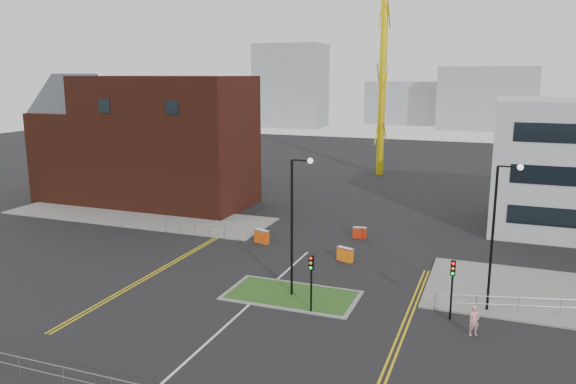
# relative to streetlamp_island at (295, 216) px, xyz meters

# --- Properties ---
(ground) EXTENTS (200.00, 200.00, 0.00)m
(ground) POSITION_rel_streetlamp_island_xyz_m (-2.22, -8.00, -5.41)
(ground) COLOR black
(ground) RESTS_ON ground
(pavement_left) EXTENTS (28.00, 8.00, 0.12)m
(pavement_left) POSITION_rel_streetlamp_island_xyz_m (-22.22, 14.00, -5.35)
(pavement_left) COLOR slate
(pavement_left) RESTS_ON ground
(island_kerb) EXTENTS (8.60, 4.60, 0.08)m
(island_kerb) POSITION_rel_streetlamp_island_xyz_m (-0.22, 0.00, -5.37)
(island_kerb) COLOR slate
(island_kerb) RESTS_ON ground
(grass_island) EXTENTS (8.00, 4.00, 0.12)m
(grass_island) POSITION_rel_streetlamp_island_xyz_m (-0.22, 0.00, -5.35)
(grass_island) COLOR #244E1A
(grass_island) RESTS_ON ground
(brick_building) EXTENTS (24.20, 10.07, 14.24)m
(brick_building) POSITION_rel_streetlamp_island_xyz_m (-25.19, 20.00, 1.44)
(brick_building) COLOR #481C12
(brick_building) RESTS_ON ground
(streetlamp_island) EXTENTS (1.46, 0.36, 9.18)m
(streetlamp_island) POSITION_rel_streetlamp_island_xyz_m (0.00, 0.00, 0.00)
(streetlamp_island) COLOR black
(streetlamp_island) RESTS_ON ground
(streetlamp_right_near) EXTENTS (1.46, 0.36, 9.18)m
(streetlamp_right_near) POSITION_rel_streetlamp_island_xyz_m (12.00, 2.00, 0.00)
(streetlamp_right_near) COLOR black
(streetlamp_right_near) RESTS_ON ground
(traffic_light_island) EXTENTS (0.28, 0.33, 3.65)m
(traffic_light_island) POSITION_rel_streetlamp_island_xyz_m (1.78, -2.02, -2.85)
(traffic_light_island) COLOR black
(traffic_light_island) RESTS_ON ground
(traffic_light_right) EXTENTS (0.28, 0.33, 3.65)m
(traffic_light_right) POSITION_rel_streetlamp_island_xyz_m (9.78, -0.02, -2.85)
(traffic_light_right) COLOR black
(traffic_light_right) RESTS_ON ground
(railing_left) EXTENTS (6.05, 0.05, 1.10)m
(railing_left) POSITION_rel_streetlamp_island_xyz_m (-13.22, 10.00, -4.67)
(railing_left) COLOR gray
(railing_left) RESTS_ON ground
(centre_line) EXTENTS (0.15, 30.00, 0.01)m
(centre_line) POSITION_rel_streetlamp_island_xyz_m (-2.22, -6.00, -5.41)
(centre_line) COLOR silver
(centre_line) RESTS_ON ground
(yellow_left_a) EXTENTS (0.12, 24.00, 0.01)m
(yellow_left_a) POSITION_rel_streetlamp_island_xyz_m (-11.22, 2.00, -5.41)
(yellow_left_a) COLOR gold
(yellow_left_a) RESTS_ON ground
(yellow_left_b) EXTENTS (0.12, 24.00, 0.01)m
(yellow_left_b) POSITION_rel_streetlamp_island_xyz_m (-10.92, 2.00, -5.41)
(yellow_left_b) COLOR gold
(yellow_left_b) RESTS_ON ground
(yellow_right_a) EXTENTS (0.12, 20.00, 0.01)m
(yellow_right_a) POSITION_rel_streetlamp_island_xyz_m (7.28, -2.00, -5.41)
(yellow_right_a) COLOR gold
(yellow_right_a) RESTS_ON ground
(yellow_right_b) EXTENTS (0.12, 20.00, 0.01)m
(yellow_right_b) POSITION_rel_streetlamp_island_xyz_m (7.58, -2.00, -5.41)
(yellow_right_b) COLOR gold
(yellow_right_b) RESTS_ON ground
(skyline_a) EXTENTS (18.00, 12.00, 22.00)m
(skyline_a) POSITION_rel_streetlamp_island_xyz_m (-42.22, 112.00, 5.59)
(skyline_a) COLOR gray
(skyline_a) RESTS_ON ground
(skyline_b) EXTENTS (24.00, 12.00, 16.00)m
(skyline_b) POSITION_rel_streetlamp_island_xyz_m (7.78, 122.00, 2.59)
(skyline_b) COLOR gray
(skyline_b) RESTS_ON ground
(skyline_d) EXTENTS (30.00, 12.00, 12.00)m
(skyline_d) POSITION_rel_streetlamp_island_xyz_m (-10.22, 132.00, 0.59)
(skyline_d) COLOR gray
(skyline_d) RESTS_ON ground
(pedestrian) EXTENTS (0.75, 0.68, 1.72)m
(pedestrian) POSITION_rel_streetlamp_island_xyz_m (11.18, -1.65, -4.55)
(pedestrian) COLOR pink
(pedestrian) RESTS_ON ground
(barrier_left) EXTENTS (1.45, 0.90, 1.16)m
(barrier_left) POSITION_rel_streetlamp_island_xyz_m (-6.74, 10.10, -4.78)
(barrier_left) COLOR #E74C0C
(barrier_left) RESTS_ON ground
(barrier_mid) EXTENTS (1.21, 0.48, 0.99)m
(barrier_mid) POSITION_rel_streetlamp_island_xyz_m (0.78, 14.50, -4.87)
(barrier_mid) COLOR red
(barrier_mid) RESTS_ON ground
(barrier_right) EXTENTS (1.37, 0.84, 1.09)m
(barrier_right) POSITION_rel_streetlamp_island_xyz_m (1.21, 8.00, -4.82)
(barrier_right) COLOR orange
(barrier_right) RESTS_ON ground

